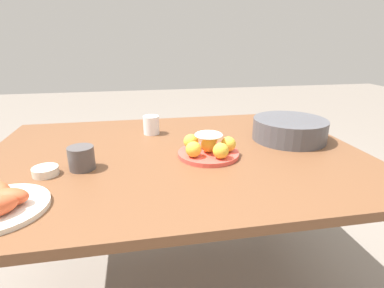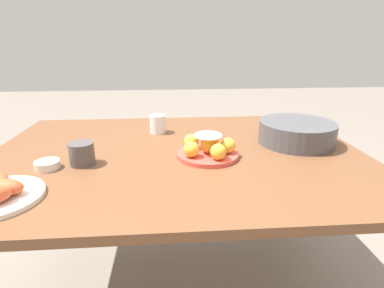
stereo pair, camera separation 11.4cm
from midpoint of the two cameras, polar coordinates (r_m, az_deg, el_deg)
The scene contains 6 objects.
dining_table at distance 1.21m, azimuth -5.66°, elevation -5.19°, with size 1.46×1.05×0.74m.
cake_plate at distance 1.12m, azimuth 0.28°, elevation -0.68°, with size 0.23×0.23×0.09m.
serving_bowl at distance 1.35m, azimuth 15.81°, elevation 2.81°, with size 0.31×0.31×0.09m.
sauce_bowl at distance 1.11m, azimuth -28.86°, elevation -4.56°, with size 0.08×0.08×0.03m.
cup_near at distance 1.10m, azimuth -23.16°, elevation -2.53°, with size 0.09×0.09×0.08m.
cup_far at distance 1.41m, azimuth -10.09°, elevation 3.55°, with size 0.07×0.07×0.08m.
Camera 1 is at (-0.14, -1.09, 1.17)m, focal length 28.00 mm.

